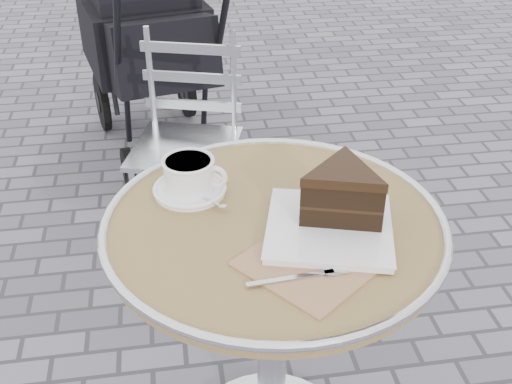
{
  "coord_description": "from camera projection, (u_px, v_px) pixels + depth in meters",
  "views": [
    {
      "loc": [
        -0.2,
        -1.06,
        1.5
      ],
      "look_at": [
        -0.03,
        0.04,
        0.78
      ],
      "focal_mm": 45.0,
      "sensor_mm": 36.0,
      "label": 1
    }
  ],
  "objects": [
    {
      "name": "baby_stroller",
      "position": [
        150.0,
        47.0,
        2.91
      ],
      "size": [
        0.67,
        1.1,
        1.07
      ],
      "rotation": [
        0.0,
        0.0,
        0.21
      ],
      "color": "black",
      "rests_on": "ground"
    },
    {
      "name": "cappuccino_set",
      "position": [
        190.0,
        178.0,
        1.4
      ],
      "size": [
        0.16,
        0.17,
        0.08
      ],
      "rotation": [
        0.0,
        0.0,
        -0.32
      ],
      "color": "white",
      "rests_on": "cafe_table"
    },
    {
      "name": "cake_plate_set",
      "position": [
        339.0,
        202.0,
        1.27
      ],
      "size": [
        0.38,
        0.4,
        0.13
      ],
      "rotation": [
        0.0,
        0.0,
        -0.27
      ],
      "color": "#A07358",
      "rests_on": "cafe_table"
    },
    {
      "name": "bistro_chair",
      "position": [
        189.0,
        117.0,
        2.28
      ],
      "size": [
        0.44,
        0.44,
        0.79
      ],
      "rotation": [
        0.0,
        0.0,
        -0.3
      ],
      "color": "silver",
      "rests_on": "ground"
    },
    {
      "name": "cafe_table",
      "position": [
        273.0,
        282.0,
        1.41
      ],
      "size": [
        0.72,
        0.72,
        0.74
      ],
      "color": "silver",
      "rests_on": "ground"
    }
  ]
}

